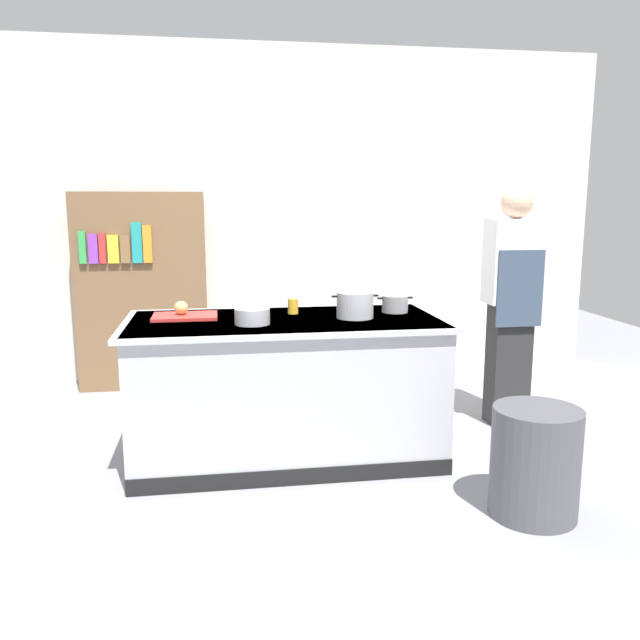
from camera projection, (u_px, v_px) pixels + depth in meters
name	position (u px, v px, depth m)	size (l,w,h in m)	color
ground_plane	(287.00, 455.00, 4.19)	(10.00, 10.00, 0.00)	gray
back_wall	(261.00, 215.00, 5.96)	(6.40, 0.12, 3.00)	silver
counter_island	(286.00, 386.00, 4.10)	(1.98, 0.98, 0.90)	#B7BABF
cutting_board	(185.00, 316.00, 4.07)	(0.40, 0.28, 0.02)	red
onion	(181.00, 308.00, 4.06)	(0.09, 0.09, 0.09)	tan
stock_pot	(355.00, 305.00, 4.05)	(0.30, 0.23, 0.16)	#B7BABF
sauce_pan	(395.00, 304.00, 4.27)	(0.24, 0.17, 0.11)	#99999E
mixing_bowl	(252.00, 316.00, 3.85)	(0.21, 0.21, 0.10)	#B7BABF
juice_cup	(293.00, 306.00, 4.21)	(0.07, 0.07, 0.10)	yellow
trash_bin	(535.00, 462.00, 3.35)	(0.45, 0.45, 0.58)	#4C4C51
person_chef	(512.00, 301.00, 4.65)	(0.38, 0.25, 1.72)	#282828
bookshelf	(142.00, 291.00, 5.62)	(1.10, 0.31, 1.70)	brown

